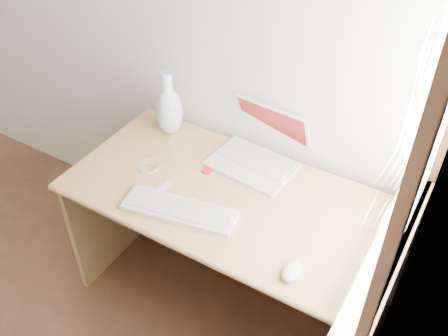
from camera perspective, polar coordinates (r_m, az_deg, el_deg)
The scene contains 9 objects.
window at distance 1.49m, azimuth 22.37°, elevation 2.18°, with size 0.11×0.99×1.10m.
desk at distance 2.25m, azimuth 1.50°, elevation -5.56°, with size 1.35×0.68×0.71m.
laptop at distance 2.19m, azimuth 3.82°, elevation 1.99°, with size 0.38×0.33×0.24m.
external_keyboard at distance 1.98m, azimuth -5.11°, elevation -4.77°, with size 0.48×0.23×0.02m.
mouse at distance 1.78m, azimuth 7.76°, elevation -11.58°, with size 0.06×0.11×0.04m, color white.
ipod at distance 2.18m, azimuth -1.66°, elevation 0.02°, with size 0.04×0.09×0.01m.
cable_coil at distance 2.21m, azimuth -8.63°, elevation 0.18°, with size 0.10×0.10×0.01m, color white.
remote at distance 2.10m, azimuth -6.95°, elevation -2.23°, with size 0.03×0.07×0.01m, color white.
vase at distance 2.33m, azimuth -6.34°, elevation 6.69°, with size 0.13×0.13×0.32m.
Camera 1 is at (1.79, 0.08, 2.12)m, focal length 40.00 mm.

